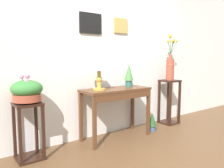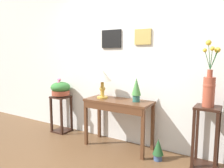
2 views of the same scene
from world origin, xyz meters
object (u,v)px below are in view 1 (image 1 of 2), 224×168
Objects in this scene: table_lamp at (99,66)px; potted_plant_floor at (152,121)px; potted_plant_on_console at (129,74)px; pedestal_stand_left at (29,131)px; flower_vase_tall_right at (170,66)px; pedestal_stand_right at (169,102)px; planter_bowl_wide_left at (27,91)px; console_table at (117,96)px.

potted_plant_floor is at bearing -5.49° from table_lamp.
potted_plant_on_console reaches higher than pedestal_stand_left.
pedestal_stand_left is at bearing 179.76° from flower_vase_tall_right.
table_lamp is 0.57× the size of pedestal_stand_right.
potted_plant_on_console is at bearing -0.31° from planter_bowl_wide_left.
console_table is at bearing -177.24° from pedestal_stand_right.
planter_bowl_wide_left reaches higher than pedestal_stand_left.
flower_vase_tall_right is at bearing 12.71° from potted_plant_floor.
pedestal_stand_left is 1.91× the size of planter_bowl_wide_left.
pedestal_stand_left is (-1.27, 0.07, -0.30)m from console_table.
potted_plant_on_console reaches higher than planter_bowl_wide_left.
potted_plant_on_console is 0.44× the size of flower_vase_tall_right.
potted_plant_floor is at bearing -167.29° from flower_vase_tall_right.
console_table is 2.93× the size of planter_bowl_wide_left.
planter_bowl_wide_left is 0.44× the size of flower_vase_tall_right.
pedestal_stand_left is at bearing 179.78° from pedestal_stand_right.
potted_plant_floor is (0.99, -0.09, -0.93)m from table_lamp.
flower_vase_tall_right reaches higher than pedestal_stand_right.
table_lamp is 1.28× the size of planter_bowl_wide_left.
pedestal_stand_right is 0.67m from flower_vase_tall_right.
potted_plant_floor is at bearing -18.18° from potted_plant_on_console.
pedestal_stand_right reaches higher than console_table.
flower_vase_tall_right is (0.00, -0.00, 0.67)m from pedestal_stand_right.
table_lamp is 1.23m from pedestal_stand_left.
console_table is 0.54m from table_lamp.
pedestal_stand_right is (2.54, -0.01, -0.42)m from planter_bowl_wide_left.
potted_plant_on_console reaches higher than potted_plant_floor.
table_lamp is 1.36m from potted_plant_floor.
planter_bowl_wide_left is at bearing -119.15° from pedestal_stand_left.
flower_vase_tall_right is at bearing 1.33° from table_lamp.
pedestal_stand_right is (1.57, 0.04, -0.69)m from table_lamp.
pedestal_stand_right is 2.64× the size of potted_plant_floor.
table_lamp reaches higher than potted_plant_on_console.
potted_plant_on_console is 1.00× the size of planter_bowl_wide_left.
pedestal_stand_left reaches higher than potted_plant_floor.
table_lamp is 0.56× the size of flower_vase_tall_right.
table_lamp reaches higher than pedestal_stand_left.
planter_bowl_wide_left is (-0.97, 0.05, -0.27)m from table_lamp.
pedestal_stand_right is (1.27, 0.06, -0.24)m from console_table.
table_lamp is 0.60m from potted_plant_on_console.
table_lamp is (-0.30, 0.02, 0.45)m from console_table.
table_lamp is at bearing -2.78° from pedestal_stand_left.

